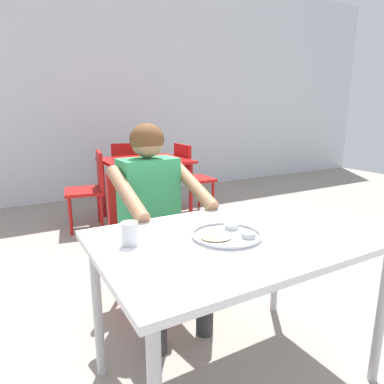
{
  "coord_description": "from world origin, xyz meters",
  "views": [
    {
      "loc": [
        -0.85,
        -1.14,
        1.25
      ],
      "look_at": [
        -0.08,
        0.21,
        0.88
      ],
      "focal_mm": 31.51,
      "sensor_mm": 36.0,
      "label": 1
    }
  ],
  "objects_px": {
    "drinking_cup": "(130,233)",
    "table_background_red": "(145,166)",
    "table_foreground": "(240,250)",
    "chair_red_right": "(190,174)",
    "thali_tray": "(227,234)",
    "diner_foreground": "(155,207)",
    "chair_red_left": "(91,184)",
    "chair_foreground": "(142,229)",
    "chair_red_far": "(127,169)"
  },
  "relations": [
    {
      "from": "thali_tray",
      "to": "diner_foreground",
      "type": "relative_size",
      "value": 0.26
    },
    {
      "from": "drinking_cup",
      "to": "table_background_red",
      "type": "xyz_separation_m",
      "value": [
        1.01,
        2.39,
        -0.14
      ]
    },
    {
      "from": "diner_foreground",
      "to": "chair_red_far",
      "type": "relative_size",
      "value": 1.38
    },
    {
      "from": "chair_foreground",
      "to": "chair_red_left",
      "type": "relative_size",
      "value": 1.04
    },
    {
      "from": "table_foreground",
      "to": "chair_red_right",
      "type": "relative_size",
      "value": 1.42
    },
    {
      "from": "table_background_red",
      "to": "chair_red_left",
      "type": "bearing_deg",
      "value": 177.24
    },
    {
      "from": "diner_foreground",
      "to": "chair_red_left",
      "type": "xyz_separation_m",
      "value": [
        0.05,
        1.88,
        -0.22
      ]
    },
    {
      "from": "drinking_cup",
      "to": "diner_foreground",
      "type": "height_order",
      "value": "diner_foreground"
    },
    {
      "from": "table_foreground",
      "to": "chair_red_right",
      "type": "height_order",
      "value": "chair_red_right"
    },
    {
      "from": "table_foreground",
      "to": "table_background_red",
      "type": "height_order",
      "value": "table_foreground"
    },
    {
      "from": "drinking_cup",
      "to": "chair_red_left",
      "type": "height_order",
      "value": "chair_red_left"
    },
    {
      "from": "drinking_cup",
      "to": "chair_foreground",
      "type": "bearing_deg",
      "value": 66.22
    },
    {
      "from": "chair_red_right",
      "to": "table_background_red",
      "type": "bearing_deg",
      "value": -178.59
    },
    {
      "from": "chair_red_far",
      "to": "thali_tray",
      "type": "bearing_deg",
      "value": -101.22
    },
    {
      "from": "thali_tray",
      "to": "chair_red_far",
      "type": "bearing_deg",
      "value": 78.78
    },
    {
      "from": "thali_tray",
      "to": "table_background_red",
      "type": "bearing_deg",
      "value": 75.98
    },
    {
      "from": "diner_foreground",
      "to": "table_background_red",
      "type": "height_order",
      "value": "diner_foreground"
    },
    {
      "from": "table_foreground",
      "to": "chair_red_right",
      "type": "bearing_deg",
      "value": 65.48
    },
    {
      "from": "chair_foreground",
      "to": "table_background_red",
      "type": "relative_size",
      "value": 0.95
    },
    {
      "from": "table_background_red",
      "to": "chair_red_right",
      "type": "height_order",
      "value": "chair_red_right"
    },
    {
      "from": "chair_red_right",
      "to": "chair_red_far",
      "type": "height_order",
      "value": "chair_red_right"
    },
    {
      "from": "table_foreground",
      "to": "chair_red_left",
      "type": "distance_m",
      "value": 2.55
    },
    {
      "from": "chair_red_left",
      "to": "chair_red_right",
      "type": "xyz_separation_m",
      "value": [
        1.22,
        -0.02,
        0.01
      ]
    },
    {
      "from": "chair_red_far",
      "to": "table_foreground",
      "type": "bearing_deg",
      "value": -99.97
    },
    {
      "from": "table_background_red",
      "to": "chair_red_right",
      "type": "bearing_deg",
      "value": 1.41
    },
    {
      "from": "thali_tray",
      "to": "chair_red_right",
      "type": "relative_size",
      "value": 0.35
    },
    {
      "from": "table_background_red",
      "to": "chair_red_far",
      "type": "xyz_separation_m",
      "value": [
        0.0,
        0.67,
        -0.13
      ]
    },
    {
      "from": "table_foreground",
      "to": "chair_foreground",
      "type": "height_order",
      "value": "chair_foreground"
    },
    {
      "from": "thali_tray",
      "to": "chair_red_left",
      "type": "xyz_separation_m",
      "value": [
        0.01,
        2.54,
        -0.26
      ]
    },
    {
      "from": "thali_tray",
      "to": "chair_foreground",
      "type": "height_order",
      "value": "chair_foreground"
    },
    {
      "from": "thali_tray",
      "to": "chair_red_right",
      "type": "height_order",
      "value": "chair_red_right"
    },
    {
      "from": "table_foreground",
      "to": "table_background_red",
      "type": "xyz_separation_m",
      "value": [
        0.56,
        2.51,
        -0.02
      ]
    },
    {
      "from": "diner_foreground",
      "to": "chair_red_far",
      "type": "bearing_deg",
      "value": 75.0
    },
    {
      "from": "chair_red_right",
      "to": "drinking_cup",
      "type": "bearing_deg",
      "value": -123.81
    },
    {
      "from": "chair_red_far",
      "to": "chair_red_left",
      "type": "bearing_deg",
      "value": -134.25
    },
    {
      "from": "drinking_cup",
      "to": "table_background_red",
      "type": "relative_size",
      "value": 0.1
    },
    {
      "from": "thali_tray",
      "to": "table_background_red",
      "type": "height_order",
      "value": "thali_tray"
    },
    {
      "from": "table_background_red",
      "to": "chair_red_right",
      "type": "distance_m",
      "value": 0.61
    },
    {
      "from": "table_foreground",
      "to": "chair_red_left",
      "type": "bearing_deg",
      "value": 91.43
    },
    {
      "from": "drinking_cup",
      "to": "chair_foreground",
      "type": "distance_m",
      "value": 0.88
    },
    {
      "from": "table_foreground",
      "to": "diner_foreground",
      "type": "relative_size",
      "value": 1.04
    },
    {
      "from": "diner_foreground",
      "to": "chair_foreground",
      "type": "bearing_deg",
      "value": 91.5
    },
    {
      "from": "table_background_red",
      "to": "chair_red_right",
      "type": "xyz_separation_m",
      "value": [
        0.6,
        0.01,
        -0.14
      ]
    },
    {
      "from": "thali_tray",
      "to": "chair_foreground",
      "type": "xyz_separation_m",
      "value": [
        -0.05,
        0.88,
        -0.24
      ]
    },
    {
      "from": "table_foreground",
      "to": "chair_red_far",
      "type": "xyz_separation_m",
      "value": [
        0.56,
        3.18,
        -0.15
      ]
    },
    {
      "from": "chair_red_far",
      "to": "diner_foreground",
      "type": "bearing_deg",
      "value": -105.0
    },
    {
      "from": "thali_tray",
      "to": "table_background_red",
      "type": "xyz_separation_m",
      "value": [
        0.63,
        2.51,
        -0.1
      ]
    },
    {
      "from": "chair_red_right",
      "to": "thali_tray",
      "type": "bearing_deg",
      "value": -115.86
    },
    {
      "from": "table_foreground",
      "to": "chair_red_left",
      "type": "xyz_separation_m",
      "value": [
        -0.06,
        2.54,
        -0.17
      ]
    },
    {
      "from": "diner_foreground",
      "to": "chair_red_far",
      "type": "height_order",
      "value": "diner_foreground"
    }
  ]
}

